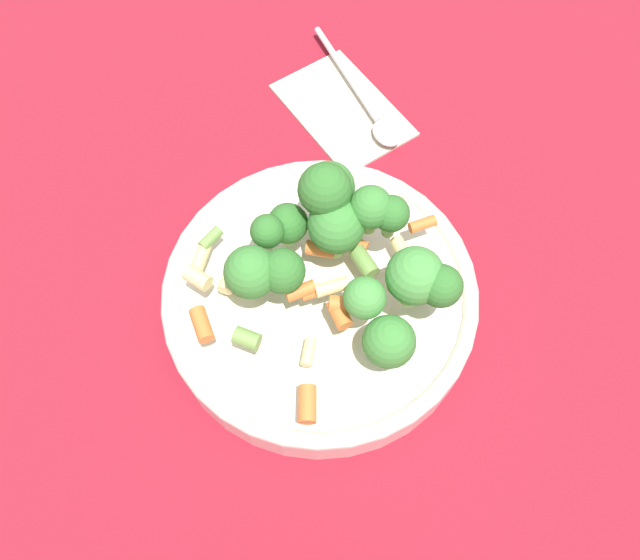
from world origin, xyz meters
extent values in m
plane|color=maroon|center=(0.00, 0.00, 0.00)|extent=(3.00, 3.00, 0.00)
cylinder|color=silver|center=(0.00, 0.00, 0.02)|extent=(0.27, 0.27, 0.04)
torus|color=silver|center=(0.00, 0.00, 0.04)|extent=(0.27, 0.27, 0.01)
cylinder|color=#8CB766|center=(-0.08, -0.01, 0.05)|extent=(0.01, 0.01, 0.02)
sphere|color=#3D8438|center=(-0.08, -0.01, 0.07)|extent=(0.04, 0.04, 0.04)
cylinder|color=#8CB766|center=(0.05, 0.00, 0.05)|extent=(0.01, 0.01, 0.02)
sphere|color=#33722D|center=(0.05, 0.00, 0.07)|extent=(0.03, 0.03, 0.03)
cylinder|color=#8CB766|center=(0.02, 0.05, 0.06)|extent=(0.01, 0.01, 0.02)
sphere|color=#3D8438|center=(0.02, 0.05, 0.08)|extent=(0.04, 0.04, 0.04)
cylinder|color=#8CB766|center=(0.00, -0.07, 0.08)|extent=(0.01, 0.01, 0.02)
sphere|color=#33722D|center=(0.00, -0.07, 0.10)|extent=(0.03, 0.03, 0.03)
cylinder|color=#8CB766|center=(-0.07, -0.06, 0.07)|extent=(0.01, 0.01, 0.01)
sphere|color=#33722D|center=(-0.07, -0.06, 0.09)|extent=(0.03, 0.03, 0.03)
cylinder|color=#8CB766|center=(0.01, -0.05, 0.08)|extent=(0.01, 0.01, 0.02)
sphere|color=#3D8438|center=(0.01, -0.05, 0.10)|extent=(0.03, 0.03, 0.03)
cylinder|color=#8CB766|center=(0.05, 0.02, 0.07)|extent=(0.01, 0.01, 0.01)
sphere|color=#33722D|center=(0.05, 0.02, 0.08)|extent=(0.03, 0.03, 0.03)
cylinder|color=#8CB766|center=(0.02, -0.03, 0.06)|extent=(0.02, 0.02, 0.02)
sphere|color=#3D8438|center=(0.02, -0.03, 0.09)|extent=(0.05, 0.05, 0.05)
cylinder|color=#8CB766|center=(0.05, -0.04, 0.07)|extent=(0.01, 0.01, 0.02)
sphere|color=#3D8438|center=(0.05, -0.04, 0.10)|extent=(0.04, 0.04, 0.04)
cylinder|color=#8CB766|center=(0.04, -0.03, 0.08)|extent=(0.02, 0.02, 0.02)
sphere|color=#33722D|center=(0.04, -0.03, 0.11)|extent=(0.04, 0.04, 0.04)
cylinder|color=#8CB766|center=(-0.05, -0.05, 0.06)|extent=(0.02, 0.02, 0.02)
sphere|color=#479342|center=(-0.05, -0.05, 0.09)|extent=(0.05, 0.05, 0.05)
cylinder|color=#8CB766|center=(-0.05, -0.01, 0.07)|extent=(0.01, 0.01, 0.01)
sphere|color=#479342|center=(-0.05, -0.01, 0.09)|extent=(0.03, 0.03, 0.03)
cylinder|color=#8CB766|center=(0.01, 0.03, 0.06)|extent=(0.01, 0.01, 0.01)
sphere|color=#33722D|center=(0.01, 0.03, 0.08)|extent=(0.04, 0.04, 0.04)
cylinder|color=orange|center=(-0.08, 0.06, 0.06)|extent=(0.03, 0.03, 0.01)
cylinder|color=#729E4C|center=(-0.01, -0.04, 0.06)|extent=(0.03, 0.02, 0.01)
cylinder|color=orange|center=(-0.04, -0.05, 0.07)|extent=(0.03, 0.03, 0.01)
cylinder|color=beige|center=(0.07, 0.07, 0.05)|extent=(0.03, 0.03, 0.01)
cylinder|color=#729E4C|center=(-0.06, -0.07, 0.06)|extent=(0.02, 0.02, 0.01)
cylinder|color=orange|center=(0.01, -0.04, 0.05)|extent=(0.02, 0.02, 0.01)
cylinder|color=orange|center=(-0.01, 0.02, 0.07)|extent=(0.01, 0.03, 0.01)
cylinder|color=orange|center=(-0.01, -0.10, 0.06)|extent=(0.01, 0.02, 0.01)
cylinder|color=beige|center=(-0.01, -0.07, 0.05)|extent=(0.02, 0.02, 0.01)
cylinder|color=#729E4C|center=(0.08, 0.06, 0.06)|extent=(0.02, 0.02, 0.01)
cylinder|color=beige|center=(-0.05, 0.04, 0.05)|extent=(0.02, 0.02, 0.01)
cylinder|color=beige|center=(-0.02, 0.00, 0.07)|extent=(0.02, 0.03, 0.01)
cylinder|color=beige|center=(0.04, 0.06, 0.05)|extent=(0.03, 0.03, 0.01)
cylinder|color=orange|center=(-0.04, 0.01, 0.06)|extent=(0.02, 0.02, 0.01)
cylinder|color=orange|center=(-0.03, 0.00, 0.07)|extent=(0.02, 0.03, 0.01)
cylinder|color=orange|center=(0.01, 0.10, 0.06)|extent=(0.03, 0.02, 0.01)
cylinder|color=beige|center=(0.05, 0.08, 0.07)|extent=(0.02, 0.02, 0.01)
cylinder|color=orange|center=(0.02, -0.01, 0.06)|extent=(0.03, 0.03, 0.01)
cylinder|color=#729E4C|center=(-0.02, 0.08, 0.06)|extent=(0.02, 0.02, 0.01)
cylinder|color=orange|center=(0.04, -0.03, 0.07)|extent=(0.03, 0.02, 0.01)
cylinder|color=orange|center=(-0.01, 0.01, 0.06)|extent=(0.01, 0.02, 0.01)
cube|color=beige|center=(0.18, -0.14, 0.00)|extent=(0.15, 0.10, 0.01)
cylinder|color=silver|center=(0.21, -0.17, 0.01)|extent=(0.15, 0.03, 0.01)
ellipsoid|color=silver|center=(0.12, -0.16, 0.01)|extent=(0.04, 0.03, 0.01)
camera|label=1|loc=(-0.19, 0.12, 0.51)|focal=35.00mm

